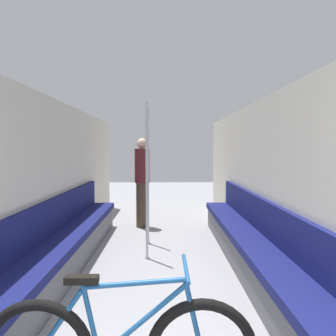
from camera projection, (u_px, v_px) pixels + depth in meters
wall_left at (36, 186)px, 3.97m from camera, size 0.10×9.96×2.28m
wall_right at (278, 186)px, 3.99m from camera, size 0.10×9.96×2.28m
bench_seat_row_left at (58, 254)px, 4.00m from camera, size 0.47×5.53×0.94m
bench_seat_row_right at (256, 253)px, 4.02m from camera, size 0.47×5.53×0.94m
grab_pole_near at (148, 178)px, 5.45m from camera, size 0.08×0.08×2.26m
grab_pole_far at (147, 183)px, 4.70m from camera, size 0.08×0.08×2.26m
passenger_standing at (142, 181)px, 6.64m from camera, size 0.30×0.30×1.81m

